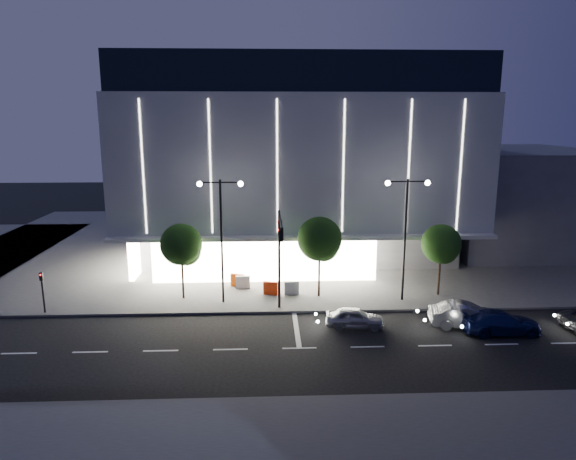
% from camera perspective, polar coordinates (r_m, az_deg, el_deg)
% --- Properties ---
extents(ground, '(160.00, 160.00, 0.00)m').
position_cam_1_polar(ground, '(31.92, -2.57, -11.90)').
color(ground, black).
rests_on(ground, ground).
extents(sidewalk_museum, '(70.00, 40.00, 0.15)m').
position_cam_1_polar(sidewalk_museum, '(54.91, 2.68, -1.44)').
color(sidewalk_museum, '#474747').
rests_on(sidewalk_museum, ground).
extents(museum, '(30.00, 25.80, 18.00)m').
position_cam_1_polar(museum, '(51.66, 0.70, 8.05)').
color(museum, '#4C4C51').
rests_on(museum, ground).
extents(annex_building, '(16.00, 20.00, 10.00)m').
position_cam_1_polar(annex_building, '(59.63, 23.31, 3.48)').
color(annex_building, '#4C4C51').
rests_on(annex_building, ground).
extents(traffic_mast, '(0.33, 5.89, 7.07)m').
position_cam_1_polar(traffic_mast, '(33.46, -0.94, -1.63)').
color(traffic_mast, black).
rests_on(traffic_mast, ground).
extents(street_lamp_west, '(3.16, 0.36, 9.00)m').
position_cam_1_polar(street_lamp_west, '(35.98, -7.43, 0.77)').
color(street_lamp_west, black).
rests_on(street_lamp_west, ground).
extents(street_lamp_east, '(3.16, 0.36, 9.00)m').
position_cam_1_polar(street_lamp_east, '(37.17, 12.96, 0.92)').
color(street_lamp_east, black).
rests_on(street_lamp_east, ground).
extents(ped_signal_far, '(0.22, 0.24, 3.00)m').
position_cam_1_polar(ped_signal_far, '(38.54, -25.62, -5.84)').
color(ped_signal_far, black).
rests_on(ped_signal_far, ground).
extents(tree_left, '(3.02, 3.02, 5.72)m').
position_cam_1_polar(tree_left, '(37.76, -11.72, -1.83)').
color(tree_left, black).
rests_on(tree_left, ground).
extents(tree_mid, '(3.25, 3.25, 6.15)m').
position_cam_1_polar(tree_mid, '(37.39, 3.56, -1.27)').
color(tree_mid, black).
rests_on(tree_mid, ground).
extents(tree_right, '(2.91, 2.91, 5.51)m').
position_cam_1_polar(tree_right, '(39.46, 16.67, -1.72)').
color(tree_right, black).
rests_on(tree_right, ground).
extents(car_lead, '(3.89, 1.93, 1.28)m').
position_cam_1_polar(car_lead, '(33.44, 7.44, -9.66)').
color(car_lead, '#9A9CA1').
rests_on(car_lead, ground).
extents(car_second, '(4.91, 2.25, 1.56)m').
position_cam_1_polar(car_second, '(35.07, 19.29, -8.96)').
color(car_second, gray).
rests_on(car_second, ground).
extents(car_third, '(4.92, 2.03, 1.42)m').
position_cam_1_polar(car_third, '(34.90, 22.57, -9.45)').
color(car_third, '#151E51').
rests_on(car_third, ground).
extents(barrier_a, '(1.12, 0.59, 1.00)m').
position_cam_1_polar(barrier_a, '(40.67, -5.63, -5.57)').
color(barrier_a, '#DA4B0C').
rests_on(barrier_a, sidewalk_museum).
extents(barrier_b, '(1.10, 0.26, 1.00)m').
position_cam_1_polar(barrier_b, '(40.16, -5.03, -5.79)').
color(barrier_b, silver).
rests_on(barrier_b, sidewalk_museum).
extents(barrier_c, '(1.12, 0.57, 1.00)m').
position_cam_1_polar(barrier_c, '(38.64, -1.94, -6.49)').
color(barrier_c, red).
rests_on(barrier_c, sidewalk_museum).
extents(barrier_d, '(1.10, 0.25, 1.00)m').
position_cam_1_polar(barrier_d, '(38.69, 0.41, -6.45)').
color(barrier_d, silver).
rests_on(barrier_d, sidewalk_museum).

